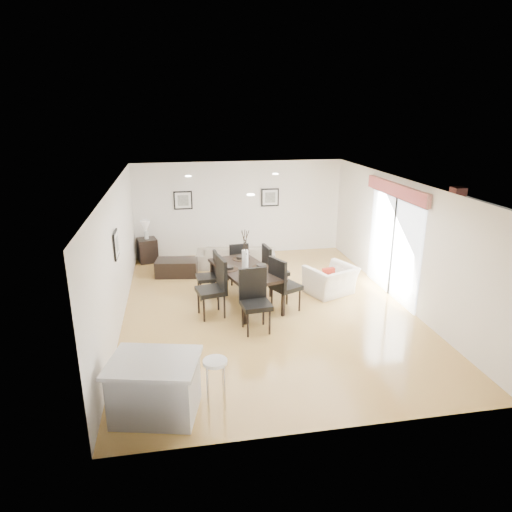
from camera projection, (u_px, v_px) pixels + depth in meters
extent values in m
plane|color=tan|center=(266.00, 308.00, 9.87)|extent=(8.00, 8.00, 0.00)
cube|color=white|center=(239.00, 208.00, 13.19)|extent=(6.00, 0.04, 2.70)
cube|color=white|center=(330.00, 341.00, 5.71)|extent=(6.00, 0.04, 2.70)
cube|color=white|center=(117.00, 256.00, 8.95)|extent=(0.04, 8.00, 2.70)
cube|color=white|center=(401.00, 241.00, 9.95)|extent=(0.04, 8.00, 2.70)
cube|color=white|center=(267.00, 183.00, 9.03)|extent=(6.00, 8.00, 0.02)
imported|color=gray|center=(236.00, 255.00, 12.39)|extent=(2.21, 1.11, 0.62)
imported|color=#F0E4D0|center=(331.00, 280.00, 10.54)|extent=(1.29, 1.23, 0.67)
imported|color=#345123|center=(475.00, 259.00, 12.01)|extent=(0.45, 0.45, 0.65)
cube|color=black|center=(245.00, 270.00, 9.86)|extent=(1.49, 2.17, 0.07)
cylinder|color=black|center=(245.00, 307.00, 9.02)|extent=(0.08, 0.08, 0.76)
cylinder|color=black|center=(212.00, 277.00, 10.59)|extent=(0.08, 0.08, 0.76)
cylinder|color=black|center=(283.00, 299.00, 9.38)|extent=(0.08, 0.08, 0.76)
cylinder|color=black|center=(245.00, 272.00, 10.95)|extent=(0.08, 0.08, 0.76)
cube|color=black|center=(211.00, 291.00, 9.34)|extent=(0.65, 0.65, 0.10)
cube|color=black|center=(222.00, 274.00, 9.31)|extent=(0.18, 0.56, 0.66)
cylinder|color=black|center=(199.00, 302.00, 9.55)|extent=(0.04, 0.04, 0.51)
cylinder|color=black|center=(218.00, 299.00, 9.70)|extent=(0.04, 0.04, 0.51)
cylinder|color=black|center=(204.00, 310.00, 9.16)|extent=(0.04, 0.04, 0.51)
cylinder|color=black|center=(225.00, 307.00, 9.31)|extent=(0.04, 0.04, 0.51)
cube|color=black|center=(207.00, 278.00, 10.28)|extent=(0.51, 0.51, 0.08)
cube|color=black|center=(216.00, 264.00, 10.24)|extent=(0.10, 0.48, 0.57)
cylinder|color=black|center=(198.00, 286.00, 10.49)|extent=(0.04, 0.04, 0.44)
cylinder|color=black|center=(214.00, 285.00, 10.58)|extent=(0.04, 0.04, 0.44)
cylinder|color=black|center=(201.00, 292.00, 10.15)|extent=(0.04, 0.04, 0.44)
cylinder|color=black|center=(217.00, 291.00, 10.24)|extent=(0.04, 0.04, 0.44)
cube|color=black|center=(286.00, 287.00, 9.61)|extent=(0.72, 0.72, 0.09)
cube|color=black|center=(277.00, 274.00, 9.37)|extent=(0.29, 0.51, 0.64)
cylinder|color=black|center=(300.00, 300.00, 9.65)|extent=(0.04, 0.04, 0.49)
cylinder|color=black|center=(284.00, 305.00, 9.42)|extent=(0.04, 0.04, 0.49)
cylinder|color=black|center=(287.00, 294.00, 9.98)|extent=(0.04, 0.04, 0.49)
cylinder|color=black|center=(272.00, 299.00, 9.74)|extent=(0.04, 0.04, 0.49)
cube|color=black|center=(276.00, 272.00, 10.54)|extent=(0.58, 0.58, 0.09)
cube|color=black|center=(267.00, 259.00, 10.37)|extent=(0.13, 0.52, 0.62)
cylinder|color=black|center=(287.00, 285.00, 10.50)|extent=(0.04, 0.04, 0.47)
cylinder|color=black|center=(270.00, 287.00, 10.38)|extent=(0.04, 0.04, 0.47)
cylinder|color=black|center=(281.00, 279.00, 10.87)|extent=(0.04, 0.04, 0.47)
cylinder|color=black|center=(265.00, 281.00, 10.75)|extent=(0.04, 0.04, 0.47)
cube|color=black|center=(256.00, 305.00, 8.70)|extent=(0.59, 0.59, 0.09)
cube|color=black|center=(253.00, 284.00, 8.81)|extent=(0.55, 0.12, 0.65)
cylinder|color=black|center=(248.00, 325.00, 8.54)|extent=(0.04, 0.04, 0.50)
cylinder|color=black|center=(243.00, 316.00, 8.94)|extent=(0.04, 0.04, 0.50)
cylinder|color=black|center=(270.00, 322.00, 8.65)|extent=(0.04, 0.04, 0.50)
cylinder|color=black|center=(263.00, 313.00, 9.04)|extent=(0.04, 0.04, 0.50)
cube|color=black|center=(237.00, 264.00, 11.19)|extent=(0.52, 0.52, 0.08)
cube|color=black|center=(239.00, 255.00, 10.91)|extent=(0.47, 0.11, 0.56)
cylinder|color=black|center=(242.00, 271.00, 11.48)|extent=(0.04, 0.04, 0.43)
cylinder|color=black|center=(246.00, 276.00, 11.15)|extent=(0.04, 0.04, 0.43)
cylinder|color=black|center=(228.00, 272.00, 11.39)|extent=(0.04, 0.04, 0.43)
cylinder|color=black|center=(232.00, 277.00, 11.05)|extent=(0.04, 0.04, 0.43)
cylinder|color=white|center=(245.00, 259.00, 9.78)|extent=(0.14, 0.14, 0.41)
cylinder|color=black|center=(261.00, 267.00, 9.90)|extent=(0.40, 0.40, 0.01)
cylinder|color=black|center=(261.00, 266.00, 9.89)|extent=(0.21, 0.21, 0.06)
cylinder|color=black|center=(241.00, 259.00, 10.45)|extent=(0.40, 0.40, 0.01)
cylinder|color=black|center=(241.00, 257.00, 10.44)|extent=(0.21, 0.21, 0.06)
cylinder|color=black|center=(229.00, 269.00, 9.79)|extent=(0.40, 0.40, 0.01)
cylinder|color=black|center=(229.00, 268.00, 9.77)|extent=(0.21, 0.21, 0.06)
cylinder|color=black|center=(250.00, 279.00, 9.24)|extent=(0.40, 0.40, 0.01)
cylinder|color=black|center=(250.00, 277.00, 9.23)|extent=(0.21, 0.21, 0.06)
cube|color=black|center=(177.00, 268.00, 11.74)|extent=(1.13, 0.78, 0.42)
cube|color=black|center=(148.00, 250.00, 12.74)|extent=(0.60, 0.60, 0.67)
cylinder|color=white|center=(146.00, 235.00, 12.60)|extent=(0.12, 0.12, 0.22)
cone|color=beige|center=(146.00, 226.00, 12.52)|extent=(0.27, 0.27, 0.29)
cube|color=maroon|center=(328.00, 274.00, 10.37)|extent=(0.30, 0.13, 0.29)
cube|color=#BBBBBD|center=(155.00, 389.00, 6.35)|extent=(1.29, 1.08, 0.80)
cube|color=silver|center=(153.00, 362.00, 6.22)|extent=(1.40, 1.19, 0.06)
cylinder|color=white|center=(215.00, 362.00, 6.38)|extent=(0.35, 0.35, 0.05)
cylinder|color=silver|center=(223.00, 379.00, 6.63)|extent=(0.02, 0.02, 0.74)
cylinder|color=silver|center=(207.00, 381.00, 6.59)|extent=(0.02, 0.02, 0.74)
cylinder|color=silver|center=(208.00, 390.00, 6.37)|extent=(0.02, 0.02, 0.74)
cylinder|color=silver|center=(225.00, 388.00, 6.41)|extent=(0.02, 0.02, 0.74)
cube|color=black|center=(183.00, 200.00, 12.80)|extent=(0.52, 0.03, 0.52)
cube|color=white|center=(183.00, 200.00, 12.80)|extent=(0.44, 0.04, 0.44)
cube|color=#575752|center=(183.00, 200.00, 12.80)|extent=(0.30, 0.04, 0.30)
cube|color=black|center=(270.00, 197.00, 13.22)|extent=(0.52, 0.03, 0.52)
cube|color=white|center=(270.00, 197.00, 13.22)|extent=(0.44, 0.04, 0.44)
cube|color=#575752|center=(270.00, 197.00, 13.22)|extent=(0.30, 0.04, 0.30)
cube|color=black|center=(116.00, 245.00, 8.67)|extent=(0.03, 0.52, 0.52)
cube|color=white|center=(116.00, 245.00, 8.67)|extent=(0.04, 0.44, 0.44)
cube|color=#575752|center=(116.00, 245.00, 8.67)|extent=(0.04, 0.30, 0.30)
cube|color=white|center=(393.00, 247.00, 10.30)|extent=(0.02, 2.40, 2.25)
cube|color=black|center=(392.00, 247.00, 10.30)|extent=(0.03, 0.05, 2.25)
cube|color=black|center=(397.00, 197.00, 9.94)|extent=(0.03, 2.50, 0.05)
cube|color=maroon|center=(396.00, 190.00, 9.88)|extent=(0.10, 2.70, 0.28)
plane|color=gray|center=(467.00, 288.00, 10.99)|extent=(6.00, 6.00, 0.00)
cube|color=brown|center=(454.00, 222.00, 13.10)|extent=(0.35, 0.35, 2.00)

